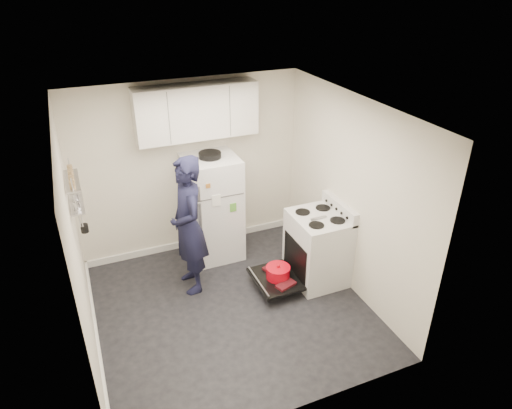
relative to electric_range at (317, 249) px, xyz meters
name	(u,v)px	position (x,y,z in m)	size (l,w,h in m)	color
room	(225,223)	(-1.29, -0.12, 0.74)	(3.21, 3.21, 2.51)	black
electric_range	(317,249)	(0.00, 0.00, 0.00)	(0.66, 0.76, 1.10)	silver
open_oven_door	(277,275)	(-0.57, 0.00, -0.27)	(0.55, 0.70, 0.24)	black
refrigerator	(213,207)	(-1.07, 1.10, 0.30)	(0.72, 0.74, 1.58)	white
upper_cabinets	(197,111)	(-1.16, 1.28, 1.63)	(1.60, 0.33, 0.70)	silver
wall_shelf_rack	(74,192)	(-2.78, 0.34, 1.21)	(0.14, 0.60, 0.61)	#B2B2B7
person	(188,226)	(-1.57, 0.48, 0.44)	(0.66, 0.44, 1.82)	black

